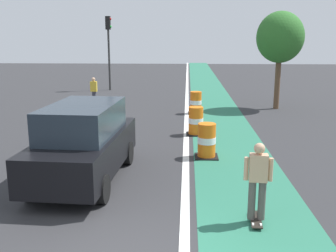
% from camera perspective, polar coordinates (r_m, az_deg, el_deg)
% --- Properties ---
extents(bike_lane_strip, '(2.50, 80.00, 0.01)m').
position_cam_1_polar(bike_lane_strip, '(18.22, 7.43, 0.93)').
color(bike_lane_strip, '#286B51').
rests_on(bike_lane_strip, ground).
extents(lane_divider_stripe, '(0.20, 80.00, 0.01)m').
position_cam_1_polar(lane_divider_stripe, '(18.16, 2.71, 0.99)').
color(lane_divider_stripe, silver).
rests_on(lane_divider_stripe, ground).
extents(skateboarder_on_lane, '(0.57, 0.82, 1.69)m').
position_cam_1_polar(skateboarder_on_lane, '(8.16, 12.88, -7.70)').
color(skateboarder_on_lane, black).
rests_on(skateboarder_on_lane, ground).
extents(parked_suv_nearest, '(2.11, 4.69, 2.04)m').
position_cam_1_polar(parked_suv_nearest, '(10.51, -12.05, -2.30)').
color(parked_suv_nearest, black).
rests_on(parked_suv_nearest, ground).
extents(traffic_barrel_front, '(0.73, 0.73, 1.09)m').
position_cam_1_polar(traffic_barrel_front, '(12.40, 5.62, -2.17)').
color(traffic_barrel_front, orange).
rests_on(traffic_barrel_front, ground).
extents(traffic_barrel_mid, '(0.73, 0.73, 1.09)m').
position_cam_1_polar(traffic_barrel_mid, '(15.24, 4.06, 0.69)').
color(traffic_barrel_mid, orange).
rests_on(traffic_barrel_mid, ground).
extents(traffic_barrel_back, '(0.73, 0.73, 1.09)m').
position_cam_1_polar(traffic_barrel_back, '(19.49, 4.05, 3.36)').
color(traffic_barrel_back, orange).
rests_on(traffic_barrel_back, ground).
extents(traffic_light_corner, '(0.41, 0.32, 5.10)m').
position_cam_1_polar(traffic_light_corner, '(28.29, -8.60, 12.23)').
color(traffic_light_corner, '#2D2D2D').
rests_on(traffic_light_corner, ground).
extents(pedestrian_crossing, '(0.34, 0.20, 1.61)m').
position_cam_1_polar(pedestrian_crossing, '(21.49, -10.69, 4.95)').
color(pedestrian_crossing, '#33333D').
rests_on(pedestrian_crossing, ground).
extents(street_tree_sidewalk, '(2.40, 2.40, 5.00)m').
position_cam_1_polar(street_tree_sidewalk, '(21.31, 15.94, 12.19)').
color(street_tree_sidewalk, brown).
rests_on(street_tree_sidewalk, ground).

